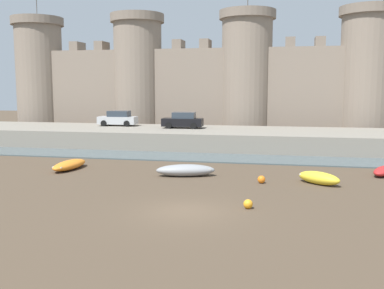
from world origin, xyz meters
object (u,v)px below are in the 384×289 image
Objects in this scene: rowboat_foreground_centre at (186,170)px; car_quay_centre_east at (118,119)px; car_quay_west at (183,121)px; mooring_buoy_near_shore at (261,179)px; rowboat_near_channel_right at (69,165)px; mooring_buoy_near_channel at (248,204)px; rowboat_midflat_centre at (319,178)px.

car_quay_centre_east is (-11.23, 17.08, 2.07)m from rowboat_foreground_centre.
mooring_buoy_near_shore is at bearing -62.66° from car_quay_west.
car_quay_west is (-3.78, 15.83, 2.07)m from rowboat_foreground_centre.
rowboat_near_channel_right is 8.48× the size of mooring_buoy_near_channel.
rowboat_midflat_centre is (17.17, -1.45, 0.05)m from rowboat_near_channel_right.
mooring_buoy_near_channel is 0.11× the size of car_quay_centre_east.
rowboat_midflat_centre is at bearing -53.55° from car_quay_west.
mooring_buoy_near_channel is (4.70, -7.18, -0.18)m from rowboat_foreground_centre.
car_quay_west reaches higher than mooring_buoy_near_channel.
rowboat_near_channel_right is 1.35× the size of rowboat_midflat_centre.
rowboat_near_channel_right is 0.95× the size of rowboat_foreground_centre.
car_quay_centre_east reaches higher than rowboat_midflat_centre.
car_quay_west is (-12.25, 16.59, 2.08)m from rowboat_midflat_centre.
rowboat_midflat_centre is at bearing 59.60° from mooring_buoy_near_channel.
mooring_buoy_near_channel is (-3.77, -6.43, -0.17)m from rowboat_midflat_centre.
car_quay_centre_east is (-2.54, 16.38, 2.14)m from rowboat_near_channel_right.
mooring_buoy_near_shore is 24.59m from car_quay_centre_east.
car_quay_centre_east reaches higher than rowboat_foreground_centre.
car_quay_west is 7.56m from car_quay_centre_east.
mooring_buoy_near_shore is 1.04× the size of mooring_buoy_near_channel.
rowboat_foreground_centre reaches higher than mooring_buoy_near_shore.
rowboat_near_channel_right is 15.54m from mooring_buoy_near_channel.
car_quay_centre_east is (-16.27, 18.30, 2.24)m from mooring_buoy_near_shore.
rowboat_midflat_centre is (8.48, -0.76, -0.01)m from rowboat_foreground_centre.
car_quay_west is (4.91, 15.14, 2.14)m from rowboat_near_channel_right.
car_quay_centre_east reaches higher than rowboat_near_channel_right.
mooring_buoy_near_channel is at bearing -56.70° from car_quay_centre_east.
mooring_buoy_near_channel is 24.64m from car_quay_west.
car_quay_west is at bearing 72.02° from rowboat_near_channel_right.
car_quay_west and car_quay_centre_east have the same top height.
rowboat_foreground_centre is at bearing -76.58° from car_quay_west.
rowboat_midflat_centre is at bearing 7.65° from mooring_buoy_near_shore.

